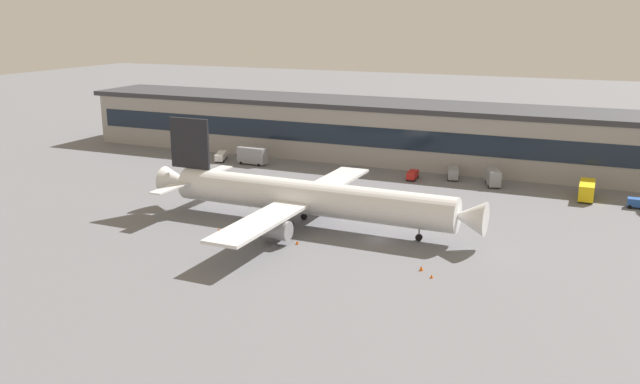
# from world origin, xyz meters

# --- Properties ---
(ground_plane) EXTENTS (600.00, 600.00, 0.00)m
(ground_plane) POSITION_xyz_m (0.00, 0.00, 0.00)
(ground_plane) COLOR slate
(terminal_building) EXTENTS (201.88, 20.17, 14.30)m
(terminal_building) POSITION_xyz_m (0.00, 59.14, 7.17)
(terminal_building) COLOR #9E9993
(terminal_building) RESTS_ON ground_plane
(airliner) EXTENTS (60.23, 51.43, 17.07)m
(airliner) POSITION_xyz_m (-13.90, 2.23, 4.93)
(airliner) COLOR white
(airliner) RESTS_ON ground_plane
(stair_truck) EXTENTS (4.23, 6.45, 3.55)m
(stair_truck) POSITION_xyz_m (10.84, 42.99, 1.98)
(stair_truck) COLOR gray
(stair_truck) RESTS_ON ground_plane
(baggage_tug) EXTENTS (3.66, 2.19, 1.85)m
(baggage_tug) POSITION_xyz_m (38.61, 36.56, 1.09)
(baggage_tug) COLOR #2651A5
(baggage_tug) RESTS_ON ground_plane
(crew_van) EXTENTS (3.39, 5.58, 2.55)m
(crew_van) POSITION_xyz_m (1.82, 45.15, 1.46)
(crew_van) COLOR gray
(crew_van) RESTS_ON ground_plane
(fuel_truck) EXTENTS (2.92, 8.44, 3.35)m
(fuel_truck) POSITION_xyz_m (29.54, 39.46, 1.88)
(fuel_truck) COLOR yellow
(fuel_truck) RESTS_ON ground_plane
(follow_me_car) EXTENTS (2.25, 4.51, 1.85)m
(follow_me_car) POSITION_xyz_m (-6.23, 41.22, 1.09)
(follow_me_car) COLOR red
(follow_me_car) RESTS_ON ground_plane
(belt_loader) EXTENTS (4.19, 6.69, 1.95)m
(belt_loader) POSITION_xyz_m (-55.19, 41.23, 1.15)
(belt_loader) COLOR white
(belt_loader) RESTS_ON ground_plane
(catering_truck) EXTENTS (7.32, 2.94, 4.15)m
(catering_truck) POSITION_xyz_m (-46.10, 40.65, 2.29)
(catering_truck) COLOR gray
(catering_truck) RESTS_ON ground_plane
(traffic_cone_0) EXTENTS (0.52, 0.52, 0.65)m
(traffic_cone_0) POSITION_xyz_m (-10.90, -7.50, 0.33)
(traffic_cone_0) COLOR #F2590C
(traffic_cone_0) RESTS_ON ground_plane
(traffic_cone_1) EXTENTS (0.58, 0.58, 0.72)m
(traffic_cone_1) POSITION_xyz_m (10.09, -10.53, 0.36)
(traffic_cone_1) COLOR #F2590C
(traffic_cone_1) RESTS_ON ground_plane
(traffic_cone_2) EXTENTS (0.45, 0.45, 0.57)m
(traffic_cone_2) POSITION_xyz_m (12.17, -12.69, 0.28)
(traffic_cone_2) COLOR #F2590C
(traffic_cone_2) RESTS_ON ground_plane
(traffic_cone_3) EXTENTS (0.50, 0.50, 0.62)m
(traffic_cone_3) POSITION_xyz_m (-25.72, -6.93, 0.31)
(traffic_cone_3) COLOR #F2590C
(traffic_cone_3) RESTS_ON ground_plane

